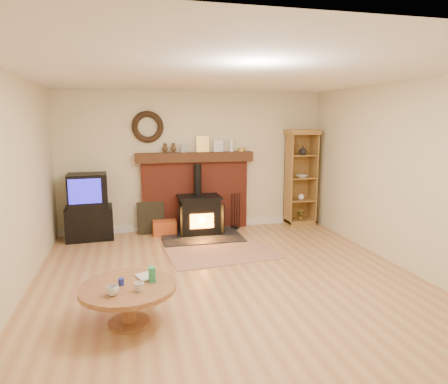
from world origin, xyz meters
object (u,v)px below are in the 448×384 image
object	(u,v)px
curio_cabinet	(300,177)
coffee_table	(128,293)
tv_unit	(89,208)
wood_stove	(200,216)

from	to	relation	value
curio_cabinet	coffee_table	distance (m)	4.79
curio_cabinet	coffee_table	world-z (taller)	curio_cabinet
tv_unit	curio_cabinet	size ratio (longest dim) A/B	0.61
coffee_table	wood_stove	bearing A→B (deg)	67.39
tv_unit	coffee_table	distance (m)	3.34
wood_stove	curio_cabinet	size ratio (longest dim) A/B	0.74
curio_cabinet	coffee_table	xyz separation A→B (m)	(-3.37, -3.36, -0.61)
wood_stove	tv_unit	xyz separation A→B (m)	(-1.93, 0.20, 0.21)
wood_stove	coffee_table	xyz separation A→B (m)	(-1.28, -3.08, -0.01)
tv_unit	coffee_table	world-z (taller)	tv_unit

